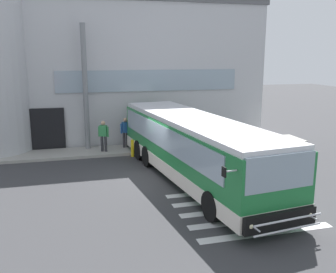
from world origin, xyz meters
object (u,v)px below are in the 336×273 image
object	(u,v)px
passenger_by_doorway	(125,130)
bus_main_foreground	(193,149)
passenger_near_column	(104,135)
passenger_at_curb_edge	(136,131)
safety_bollard_yellow	(133,148)
entry_support_column	(85,88)

from	to	relation	value
passenger_by_doorway	bus_main_foreground	bearing A→B (deg)	-71.14
passenger_near_column	passenger_by_doorway	xyz separation A→B (m)	(1.28, 0.68, 0.03)
bus_main_foreground	passenger_near_column	world-z (taller)	bus_main_foreground
passenger_near_column	passenger_at_curb_edge	bearing A→B (deg)	15.43
passenger_near_column	safety_bollard_yellow	size ratio (longest dim) A/B	1.86
bus_main_foreground	passenger_near_column	distance (m)	6.17
passenger_at_curb_edge	passenger_by_doorway	bearing A→B (deg)	164.10
passenger_by_doorway	safety_bollard_yellow	size ratio (longest dim) A/B	1.86
entry_support_column	passenger_by_doorway	bearing A→B (deg)	-6.86
passenger_near_column	safety_bollard_yellow	world-z (taller)	passenger_near_column
passenger_near_column	entry_support_column	bearing A→B (deg)	130.80
entry_support_column	safety_bollard_yellow	distance (m)	4.19
passenger_by_doorway	passenger_at_curb_edge	size ratio (longest dim) A/B	1.00
passenger_near_column	passenger_at_curb_edge	world-z (taller)	same
passenger_near_column	safety_bollard_yellow	bearing A→B (deg)	-31.81
passenger_by_doorway	passenger_near_column	bearing A→B (deg)	-152.05
bus_main_foreground	safety_bollard_yellow	xyz separation A→B (m)	(-1.88, 4.34, -0.89)
passenger_at_curb_edge	safety_bollard_yellow	xyz separation A→B (m)	(-0.45, -1.39, -0.63)
bus_main_foreground	safety_bollard_yellow	bearing A→B (deg)	113.42
entry_support_column	passenger_near_column	distance (m)	2.73
passenger_at_curb_edge	bus_main_foreground	bearing A→B (deg)	-75.94
passenger_near_column	passenger_by_doorway	size ratio (longest dim) A/B	1.00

